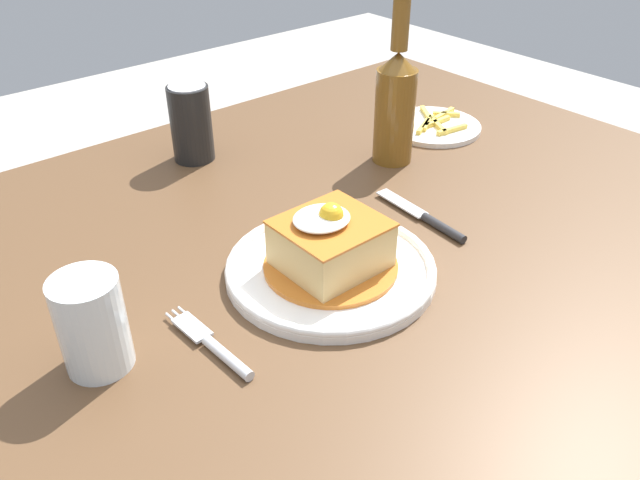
{
  "coord_description": "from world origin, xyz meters",
  "views": [
    {
      "loc": [
        -0.49,
        -0.54,
        1.22
      ],
      "look_at": [
        -0.07,
        -0.04,
        0.79
      ],
      "focal_mm": 36.11,
      "sensor_mm": 36.0,
      "label": 1
    }
  ],
  "objects_px": {
    "soda_can": "(191,123)",
    "drinking_glass": "(93,330)",
    "main_plate": "(331,268)",
    "fork": "(216,347)",
    "side_plate_fries": "(433,126)",
    "beer_bottle_amber": "(395,102)",
    "knife": "(431,220)"
  },
  "relations": [
    {
      "from": "soda_can",
      "to": "beer_bottle_amber",
      "type": "height_order",
      "value": "beer_bottle_amber"
    },
    {
      "from": "main_plate",
      "to": "side_plate_fries",
      "type": "height_order",
      "value": "main_plate"
    },
    {
      "from": "soda_can",
      "to": "drinking_glass",
      "type": "bearing_deg",
      "value": -132.63
    },
    {
      "from": "beer_bottle_amber",
      "to": "fork",
      "type": "bearing_deg",
      "value": -156.91
    },
    {
      "from": "drinking_glass",
      "to": "beer_bottle_amber",
      "type": "bearing_deg",
      "value": 13.64
    },
    {
      "from": "fork",
      "to": "side_plate_fries",
      "type": "bearing_deg",
      "value": 21.21
    },
    {
      "from": "main_plate",
      "to": "knife",
      "type": "relative_size",
      "value": 1.55
    },
    {
      "from": "beer_bottle_amber",
      "to": "side_plate_fries",
      "type": "bearing_deg",
      "value": 14.95
    },
    {
      "from": "soda_can",
      "to": "side_plate_fries",
      "type": "relative_size",
      "value": 0.73
    },
    {
      "from": "soda_can",
      "to": "fork",
      "type": "bearing_deg",
      "value": -118.52
    },
    {
      "from": "side_plate_fries",
      "to": "beer_bottle_amber",
      "type": "bearing_deg",
      "value": -165.05
    },
    {
      "from": "main_plate",
      "to": "beer_bottle_amber",
      "type": "height_order",
      "value": "beer_bottle_amber"
    },
    {
      "from": "soda_can",
      "to": "side_plate_fries",
      "type": "height_order",
      "value": "soda_can"
    },
    {
      "from": "fork",
      "to": "beer_bottle_amber",
      "type": "bearing_deg",
      "value": 23.09
    },
    {
      "from": "soda_can",
      "to": "drinking_glass",
      "type": "relative_size",
      "value": 1.18
    },
    {
      "from": "fork",
      "to": "drinking_glass",
      "type": "bearing_deg",
      "value": 147.84
    },
    {
      "from": "fork",
      "to": "knife",
      "type": "bearing_deg",
      "value": 3.66
    },
    {
      "from": "main_plate",
      "to": "knife",
      "type": "bearing_deg",
      "value": -0.72
    },
    {
      "from": "main_plate",
      "to": "beer_bottle_amber",
      "type": "bearing_deg",
      "value": 31.35
    },
    {
      "from": "main_plate",
      "to": "soda_can",
      "type": "distance_m",
      "value": 0.39
    },
    {
      "from": "main_plate",
      "to": "fork",
      "type": "xyz_separation_m",
      "value": [
        -0.18,
        -0.03,
        -0.0
      ]
    },
    {
      "from": "beer_bottle_amber",
      "to": "drinking_glass",
      "type": "xyz_separation_m",
      "value": [
        -0.57,
        -0.14,
        -0.05
      ]
    },
    {
      "from": "beer_bottle_amber",
      "to": "side_plate_fries",
      "type": "xyz_separation_m",
      "value": [
        0.15,
        0.04,
        -0.09
      ]
    },
    {
      "from": "knife",
      "to": "soda_can",
      "type": "bearing_deg",
      "value": 109.73
    },
    {
      "from": "fork",
      "to": "drinking_glass",
      "type": "distance_m",
      "value": 0.12
    },
    {
      "from": "knife",
      "to": "drinking_glass",
      "type": "height_order",
      "value": "drinking_glass"
    },
    {
      "from": "soda_can",
      "to": "side_plate_fries",
      "type": "bearing_deg",
      "value": -24.0
    },
    {
      "from": "main_plate",
      "to": "soda_can",
      "type": "height_order",
      "value": "soda_can"
    },
    {
      "from": "soda_can",
      "to": "beer_bottle_amber",
      "type": "xyz_separation_m",
      "value": [
        0.24,
        -0.21,
        0.04
      ]
    },
    {
      "from": "main_plate",
      "to": "knife",
      "type": "height_order",
      "value": "main_plate"
    },
    {
      "from": "knife",
      "to": "soda_can",
      "type": "distance_m",
      "value": 0.42
    },
    {
      "from": "drinking_glass",
      "to": "main_plate",
      "type": "bearing_deg",
      "value": -7.39
    }
  ]
}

